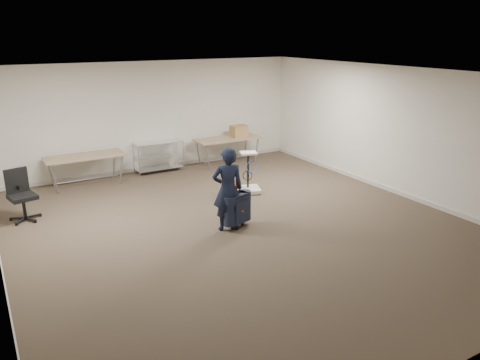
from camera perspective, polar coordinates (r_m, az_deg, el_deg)
ground at (r=8.80m, az=-0.08°, el=-5.70°), size 9.00×9.00×0.00m
room_shell at (r=9.92m, az=-4.06°, el=-2.69°), size 8.00×9.00×9.00m
folding_table_left at (r=11.51m, az=-18.40°, el=2.58°), size 1.80×0.75×0.73m
folding_table_right at (r=12.77m, az=-1.52°, el=4.91°), size 1.80×0.75×0.73m
wire_shelf at (r=12.29m, az=-9.89°, el=3.01°), size 1.22×0.47×0.80m
person at (r=8.42m, az=-1.49°, el=-1.15°), size 0.64×0.51×1.55m
suitcase at (r=8.63m, az=-0.33°, el=-3.47°), size 0.46×0.34×1.12m
office_chair at (r=9.94m, az=-24.93°, el=-2.76°), size 0.60×0.60×1.00m
equipment_cart at (r=10.57m, az=1.03°, el=-0.23°), size 0.65×0.65×0.94m
cardboard_box at (r=12.89m, az=-0.15°, el=5.99°), size 0.44×0.34×0.32m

